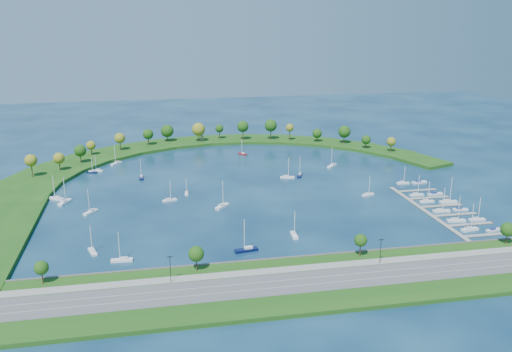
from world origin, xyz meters
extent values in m
plane|color=#061E3C|center=(0.00, 0.00, 0.00)|extent=(700.00, 700.00, 0.00)
cube|color=#1A4813|center=(0.00, -124.00, 0.80)|extent=(420.00, 42.00, 1.60)
cube|color=#474442|center=(0.00, -102.50, 0.90)|extent=(420.00, 1.20, 1.80)
cube|color=#515154|center=(0.00, -124.00, 1.66)|extent=(420.00, 16.00, 0.12)
cube|color=gray|center=(0.00, -113.00, 1.66)|extent=(420.00, 5.00, 0.12)
cube|color=silver|center=(0.00, -126.50, 1.73)|extent=(420.00, 0.15, 0.02)
cube|color=silver|center=(0.00, -121.50, 1.73)|extent=(420.00, 0.15, 0.02)
cylinder|color=#382314|center=(-95.00, -107.00, 4.05)|extent=(0.56, 0.56, 4.90)
sphere|color=#1F4A12|center=(-95.00, -107.00, 7.54)|extent=(5.20, 5.20, 5.20)
cylinder|color=#382314|center=(-40.00, -107.00, 4.22)|extent=(0.56, 0.56, 5.25)
sphere|color=#1F4A12|center=(-40.00, -107.00, 8.05)|extent=(6.00, 6.00, 6.00)
cylinder|color=#382314|center=(25.00, -107.00, 4.40)|extent=(0.56, 0.56, 5.60)
sphere|color=#1F4A12|center=(25.00, -107.00, 8.24)|extent=(5.20, 5.20, 5.20)
cylinder|color=#382314|center=(90.00, -107.00, 4.05)|extent=(0.56, 0.56, 4.90)
sphere|color=#1F4A12|center=(90.00, -107.00, 7.70)|extent=(6.00, 6.00, 6.00)
cylinder|color=black|center=(-50.00, -115.00, 6.60)|extent=(0.24, 0.24, 10.00)
cylinder|color=black|center=(30.00, -115.00, 6.60)|extent=(0.24, 0.24, 10.00)
cube|color=#1A4813|center=(-126.75, 7.81, 1.00)|extent=(43.73, 48.72, 2.00)
cube|color=#1A4813|center=(-118.83, 37.57, 1.00)|extent=(50.23, 54.30, 2.00)
cube|color=#1A4813|center=(-104.03, 64.58, 1.00)|extent=(54.07, 56.09, 2.00)
cube|color=#1A4813|center=(-83.21, 87.27, 1.00)|extent=(55.20, 54.07, 2.00)
cube|color=#1A4813|center=(-57.57, 104.32, 1.00)|extent=(53.65, 48.47, 2.00)
cube|color=#1A4813|center=(-28.60, 114.76, 1.00)|extent=(49.62, 39.75, 2.00)
cube|color=#1A4813|center=(2.03, 117.98, 1.00)|extent=(44.32, 29.96, 2.00)
cube|color=#1A4813|center=(32.54, 113.79, 1.00)|extent=(49.49, 38.05, 2.00)
cube|color=#1A4813|center=(61.17, 102.44, 1.00)|extent=(51.13, 44.12, 2.00)
cube|color=#1A4813|center=(86.25, 84.58, 1.00)|extent=(49.19, 47.96, 2.00)
cube|color=#1A4813|center=(106.34, 61.24, 1.00)|extent=(43.90, 49.49, 2.00)
cube|color=#1A4813|center=(120.28, 33.78, 1.00)|extent=(35.67, 48.74, 2.00)
cylinder|color=#382314|center=(-123.66, 35.61, 6.32)|extent=(0.56, 0.56, 8.64)
sphere|color=olive|center=(-123.66, 35.61, 12.10)|extent=(7.27, 7.27, 7.27)
cylinder|color=#382314|center=(-109.72, 47.18, 5.21)|extent=(0.56, 0.56, 6.43)
sphere|color=olive|center=(-109.72, 47.18, 9.81)|extent=(6.92, 6.92, 6.92)
cylinder|color=#382314|center=(-98.87, 63.65, 5.30)|extent=(0.56, 0.56, 6.60)
sphere|color=#1F4A12|center=(-98.87, 63.65, 10.15)|extent=(7.74, 7.74, 7.74)
cylinder|color=#382314|center=(-94.00, 84.15, 4.72)|extent=(0.56, 0.56, 5.43)
sphere|color=olive|center=(-94.00, 84.15, 8.70)|extent=(6.37, 6.37, 6.37)
cylinder|color=#382314|center=(-75.10, 93.97, 5.64)|extent=(0.56, 0.56, 7.28)
sphere|color=olive|center=(-75.10, 93.97, 10.80)|extent=(7.56, 7.56, 7.56)
cylinder|color=#382314|center=(-55.42, 106.94, 5.31)|extent=(0.56, 0.56, 6.61)
sphere|color=#1F4A12|center=(-55.42, 106.94, 10.14)|extent=(7.64, 7.64, 7.64)
cylinder|color=#382314|center=(-41.14, 116.54, 5.07)|extent=(0.56, 0.56, 6.13)
sphere|color=#1F4A12|center=(-41.14, 116.54, 10.04)|extent=(9.56, 9.56, 9.56)
cylinder|color=#382314|center=(-17.88, 112.02, 5.66)|extent=(0.56, 0.56, 7.32)
sphere|color=olive|center=(-17.88, 112.02, 11.30)|extent=(9.89, 9.89, 9.89)
cylinder|color=#382314|center=(-1.37, 118.27, 5.41)|extent=(0.56, 0.56, 6.81)
sphere|color=#1F4A12|center=(-1.37, 118.27, 10.07)|extent=(6.29, 6.29, 6.29)
cylinder|color=#382314|center=(15.77, 110.95, 6.32)|extent=(0.56, 0.56, 8.64)
sphere|color=#1F4A12|center=(15.77, 110.95, 12.37)|extent=(8.68, 8.68, 8.68)
cylinder|color=#382314|center=(36.85, 107.77, 6.54)|extent=(0.56, 0.56, 9.07)
sphere|color=#1F4A12|center=(36.85, 107.77, 12.93)|extent=(9.30, 9.30, 9.30)
cylinder|color=#382314|center=(50.34, 101.93, 6.33)|extent=(0.56, 0.56, 8.65)
sphere|color=olive|center=(50.34, 101.93, 11.87)|extent=(6.07, 6.07, 6.07)
cylinder|color=#382314|center=(69.56, 93.80, 4.45)|extent=(0.56, 0.56, 4.90)
sphere|color=#1F4A12|center=(69.56, 93.80, 8.33)|extent=(7.13, 7.13, 7.13)
cylinder|color=#382314|center=(87.61, 84.45, 5.49)|extent=(0.56, 0.56, 6.99)
sphere|color=#1F4A12|center=(87.61, 84.45, 10.81)|extent=(9.12, 9.12, 9.12)
cylinder|color=#382314|center=(97.52, 66.34, 4.45)|extent=(0.56, 0.56, 4.90)
sphere|color=#1F4A12|center=(97.52, 66.34, 8.22)|extent=(6.62, 6.62, 6.62)
cylinder|color=#382314|center=(110.50, 52.71, 5.01)|extent=(0.56, 0.56, 6.02)
sphere|color=olive|center=(110.50, 52.71, 9.30)|extent=(6.36, 6.36, 6.36)
cylinder|color=gray|center=(-15.22, 114.81, 3.87)|extent=(2.20, 2.20, 3.74)
cylinder|color=gray|center=(-15.22, 114.81, 5.89)|extent=(2.60, 2.60, 0.30)
cube|color=gray|center=(78.00, -61.00, 0.35)|extent=(2.20, 82.00, 0.40)
cube|color=gray|center=(90.10, -94.00, 0.35)|extent=(22.00, 2.00, 0.40)
cylinder|color=#382314|center=(101.00, -94.00, 0.60)|extent=(0.36, 0.36, 1.60)
cube|color=gray|center=(90.10, -80.80, 0.35)|extent=(22.00, 2.00, 0.40)
cylinder|color=#382314|center=(101.00, -80.80, 0.60)|extent=(0.36, 0.36, 1.60)
cube|color=gray|center=(90.10, -67.60, 0.35)|extent=(22.00, 2.00, 0.40)
cylinder|color=#382314|center=(101.00, -67.60, 0.60)|extent=(0.36, 0.36, 1.60)
cube|color=gray|center=(90.10, -54.40, 0.35)|extent=(22.00, 2.00, 0.40)
cylinder|color=#382314|center=(101.00, -54.40, 0.60)|extent=(0.36, 0.36, 1.60)
cube|color=gray|center=(90.10, -41.20, 0.35)|extent=(22.00, 2.00, 0.40)
cylinder|color=#382314|center=(101.00, -41.20, 0.60)|extent=(0.36, 0.36, 1.60)
cube|color=gray|center=(90.10, -28.00, 0.35)|extent=(22.00, 2.00, 0.40)
cylinder|color=#382314|center=(101.00, -28.00, 0.60)|extent=(0.36, 0.36, 1.60)
cube|color=white|center=(60.00, 30.17, 0.54)|extent=(8.18, 8.12, 1.08)
cube|color=silver|center=(60.64, 30.81, 1.46)|extent=(3.48, 3.47, 0.76)
cylinder|color=silver|center=(59.49, 29.67, 7.16)|extent=(0.32, 0.32, 12.16)
cube|color=white|center=(5.70, -78.17, 0.49)|extent=(2.91, 8.37, 0.99)
cube|color=silver|center=(5.76, -77.35, 1.33)|extent=(1.82, 2.99, 0.69)
cylinder|color=silver|center=(5.65, -78.82, 6.54)|extent=(0.32, 0.32, 11.10)
cube|color=white|center=(-87.85, 47.67, 0.43)|extent=(7.45, 3.56, 0.86)
cube|color=silver|center=(-87.15, 47.51, 1.16)|extent=(2.76, 1.93, 0.60)
cylinder|color=silver|center=(-88.41, 47.80, 5.71)|extent=(0.32, 0.32, 9.69)
cube|color=white|center=(-36.40, -8.96, 0.38)|extent=(2.35, 6.51, 0.77)
cube|color=silver|center=(-36.34, -8.32, 1.03)|extent=(1.45, 2.34, 0.54)
cylinder|color=silver|center=(-36.45, -9.47, 5.07)|extent=(0.32, 0.32, 8.61)
cube|color=white|center=(60.00, -30.22, 0.43)|extent=(7.48, 4.21, 0.86)
cube|color=silver|center=(59.32, -30.45, 1.17)|extent=(2.84, 2.14, 0.61)
cylinder|color=silver|center=(60.55, -30.03, 5.73)|extent=(0.32, 0.32, 9.73)
cube|color=white|center=(-80.25, -79.26, 0.48)|extent=(4.55, 8.29, 0.96)
cube|color=silver|center=(-80.00, -80.02, 1.29)|extent=(2.34, 3.14, 0.67)
cylinder|color=silver|center=(-80.44, -78.65, 6.35)|extent=(0.32, 0.32, 10.79)
cube|color=#09113A|center=(33.64, 12.78, 0.51)|extent=(5.39, 8.76, 1.02)
cube|color=silver|center=(33.96, 13.57, 1.37)|extent=(2.66, 3.38, 0.71)
cylinder|color=silver|center=(33.39, 12.16, 6.74)|extent=(0.32, 0.32, 11.45)
cube|color=#09113A|center=(-90.83, 44.65, 0.41)|extent=(7.06, 4.02, 0.82)
cube|color=silver|center=(-91.47, 44.87, 1.10)|extent=(2.69, 2.04, 0.57)
cylinder|color=silver|center=(-90.31, 44.47, 5.42)|extent=(0.32, 0.32, 9.20)
cube|color=white|center=(-85.18, -29.95, 0.51)|extent=(7.01, 8.27, 1.02)
cube|color=silver|center=(-84.67, -29.26, 1.38)|extent=(3.13, 3.39, 0.72)
cylinder|color=silver|center=(-85.59, -30.50, 6.78)|extent=(0.32, 0.32, 11.52)
cube|color=white|center=(25.13, 10.22, 0.51)|extent=(8.71, 3.49, 1.02)
cube|color=silver|center=(24.29, 10.33, 1.37)|extent=(3.16, 2.05, 0.71)
cylinder|color=silver|center=(25.80, 10.12, 6.73)|extent=(0.32, 0.32, 11.43)
cube|color=white|center=(-68.14, -90.00, 0.51)|extent=(8.60, 2.92, 1.02)
cube|color=silver|center=(-67.30, -90.06, 1.37)|extent=(3.06, 1.85, 0.71)
cylinder|color=silver|center=(-68.82, -89.96, 6.73)|extent=(0.32, 0.32, 11.42)
cube|color=white|center=(-99.61, -11.97, 0.57)|extent=(6.52, 9.74, 1.14)
cube|color=silver|center=(-100.02, -12.83, 1.54)|extent=(3.12, 3.81, 0.80)
cylinder|color=silver|center=(-99.28, -11.28, 7.57)|extent=(0.32, 0.32, 12.85)
cube|color=white|center=(-76.81, 63.05, 0.53)|extent=(7.50, 8.40, 1.06)
cube|color=silver|center=(-76.25, 63.73, 1.43)|extent=(3.29, 3.49, 0.74)
cylinder|color=silver|center=(-77.26, 62.50, 7.02)|extent=(0.32, 0.32, 11.91)
cube|color=white|center=(-20.20, -33.98, 0.57)|extent=(8.25, 8.79, 1.13)
cube|color=silver|center=(-20.82, -34.68, 1.53)|extent=(3.58, 3.69, 0.79)
cylinder|color=silver|center=(-19.69, -33.42, 7.50)|extent=(0.32, 0.32, 12.73)
cube|color=maroon|center=(8.77, 72.79, 0.43)|extent=(5.52, 7.14, 0.86)
cube|color=silver|center=(9.15, 72.18, 1.16)|extent=(2.53, 2.87, 0.60)
cylinder|color=silver|center=(8.46, 73.27, 5.70)|extent=(0.32, 0.32, 9.68)
cube|color=white|center=(-46.04, -18.90, 0.46)|extent=(7.92, 4.37, 0.92)
cube|color=silver|center=(-46.77, -19.13, 1.24)|extent=(3.00, 2.24, 0.64)
cylinder|color=silver|center=(-45.46, -18.71, 6.06)|extent=(0.32, 0.32, 10.30)
cube|color=#09113A|center=(-17.96, -90.00, 0.58)|extent=(10.00, 4.14, 1.16)
cube|color=silver|center=(-17.00, -89.85, 1.57)|extent=(3.64, 2.39, 0.81)
cylinder|color=silver|center=(-18.73, -90.12, 7.71)|extent=(0.32, 0.32, 13.10)
cube|color=white|center=(-105.00, -4.87, 0.54)|extent=(9.14, 6.59, 1.09)
cube|color=silver|center=(-104.21, -5.30, 1.47)|extent=(3.63, 3.08, 0.76)
cylinder|color=silver|center=(-105.63, -4.52, 7.19)|extent=(0.32, 0.32, 12.21)
cube|color=#09113A|center=(-60.74, 26.45, 0.52)|extent=(2.77, 8.69, 1.03)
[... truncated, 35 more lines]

